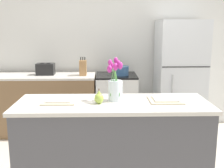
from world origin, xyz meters
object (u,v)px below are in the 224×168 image
object	(u,v)px
stove_range	(116,103)
cooking_pot	(122,71)
toaster	(46,69)
plate_setting_right	(165,100)
flower_vase	(115,86)
plate_setting_left	(60,100)
refrigerator	(179,77)
knife_block	(83,68)
pear_figurine	(99,98)

from	to	relation	value
stove_range	cooking_pot	world-z (taller)	cooking_pot
toaster	plate_setting_right	bearing A→B (deg)	-47.54
flower_vase	toaster	xyz separation A→B (m)	(-0.98, 1.57, -0.08)
stove_range	plate_setting_left	world-z (taller)	plate_setting_left
refrigerator	flower_vase	xyz separation A→B (m)	(-1.03, -1.55, 0.21)
plate_setting_left	plate_setting_right	distance (m)	1.00
flower_vase	knife_block	distance (m)	1.57
refrigerator	plate_setting_left	distance (m)	2.20
flower_vase	plate_setting_left	size ratio (longest dim) A/B	1.32
plate_setting_left	plate_setting_right	world-z (taller)	same
flower_vase	plate_setting_left	distance (m)	0.54
knife_block	refrigerator	bearing A→B (deg)	1.55
flower_vase	knife_block	xyz separation A→B (m)	(-0.42, 1.51, -0.05)
pear_figurine	cooking_pot	xyz separation A→B (m)	(0.30, 1.61, -0.00)
toaster	knife_block	world-z (taller)	knife_block
knife_block	pear_figurine	bearing A→B (deg)	-80.64
plate_setting_right	knife_block	xyz separation A→B (m)	(-0.89, 1.52, 0.08)
refrigerator	plate_setting_right	bearing A→B (deg)	-109.45
plate_setting_right	cooking_pot	size ratio (longest dim) A/B	1.41
plate_setting_left	plate_setting_right	size ratio (longest dim) A/B	1.00
stove_range	toaster	world-z (taller)	toaster
plate_setting_left	knife_block	size ratio (longest dim) A/B	1.14
cooking_pot	knife_block	world-z (taller)	knife_block
plate_setting_left	knife_block	world-z (taller)	knife_block
pear_figurine	toaster	size ratio (longest dim) A/B	0.50
stove_range	toaster	size ratio (longest dim) A/B	3.17
flower_vase	refrigerator	bearing A→B (deg)	56.47
pear_figurine	plate_setting_right	distance (m)	0.63
plate_setting_left	cooking_pot	xyz separation A→B (m)	(0.67, 1.52, 0.04)
flower_vase	stove_range	bearing A→B (deg)	87.19
plate_setting_left	cooking_pot	world-z (taller)	cooking_pot
stove_range	pear_figurine	xyz separation A→B (m)	(-0.23, -1.65, 0.52)
pear_figurine	toaster	xyz separation A→B (m)	(-0.83, 1.67, 0.01)
stove_range	knife_block	distance (m)	0.74
flower_vase	plate_setting_right	distance (m)	0.49
cooking_pot	refrigerator	bearing A→B (deg)	2.77
toaster	knife_block	size ratio (longest dim) A/B	1.04
stove_range	pear_figurine	world-z (taller)	pear_figurine
refrigerator	plate_setting_right	world-z (taller)	refrigerator
toaster	refrigerator	bearing A→B (deg)	-0.68
toaster	flower_vase	bearing A→B (deg)	-58.17
refrigerator	cooking_pot	bearing A→B (deg)	-177.23
pear_figurine	refrigerator	bearing A→B (deg)	54.49
cooking_pot	plate_setting_left	bearing A→B (deg)	-113.90
stove_range	refrigerator	distance (m)	1.03
stove_range	refrigerator	bearing A→B (deg)	0.04
refrigerator	plate_setting_right	size ratio (longest dim) A/B	5.48
knife_block	plate_setting_right	bearing A→B (deg)	-59.69
cooking_pot	knife_block	bearing A→B (deg)	179.66
stove_range	refrigerator	xyz separation A→B (m)	(0.95, 0.00, 0.40)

